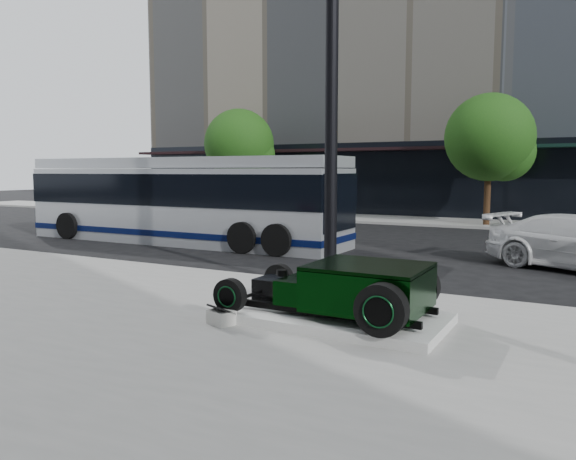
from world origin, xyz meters
The scene contains 8 objects.
ground centered at (0.00, 0.00, 0.00)m, with size 120.00×120.00×0.00m, color black.
sidewalk_far centered at (0.00, 14.00, 0.06)m, with size 70.00×4.00×0.12m, color gray.
street_trees centered at (1.15, 13.07, 3.77)m, with size 29.80×3.80×5.70m.
display_plinth centered at (1.63, -4.87, 0.20)m, with size 3.40×1.80×0.15m, color silver.
hot_rod centered at (1.97, -4.87, 0.70)m, with size 3.22×2.00×0.81m.
info_plaque centered at (0.14, -5.84, 0.24)m, with size 0.48×0.42×0.31m.
lamppost centered at (0.46, -2.46, 4.05)m, with size 0.47×0.47×8.50m.
transit_bus centered at (-7.50, 2.56, 1.49)m, with size 12.12×2.88×2.92m.
Camera 1 is at (5.11, -12.78, 2.49)m, focal length 35.00 mm.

